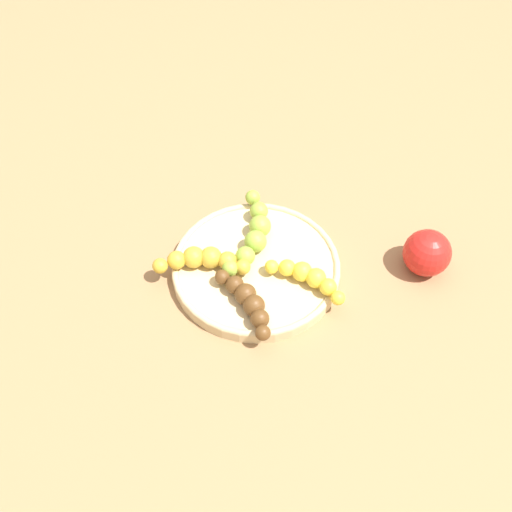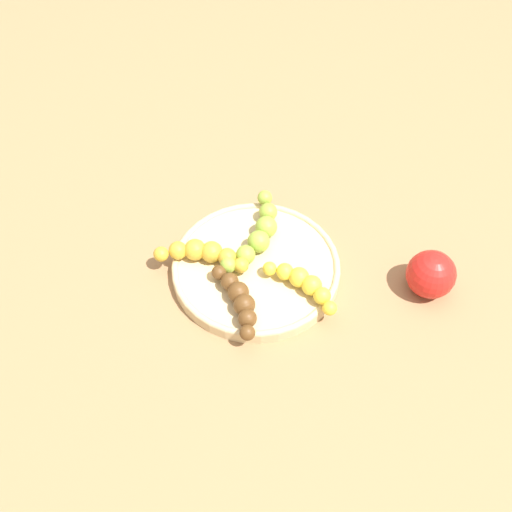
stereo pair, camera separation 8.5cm
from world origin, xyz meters
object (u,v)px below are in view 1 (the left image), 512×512
banana_spotted (202,260)px  banana_overripe (247,301)px  banana_green (253,233)px  fruit_bowl (256,267)px  banana_yellow (308,277)px  apple_red (427,253)px

banana_spotted → banana_overripe: banana_spotted is taller
banana_green → banana_spotted: (-0.02, 0.09, -0.00)m
fruit_bowl → banana_spotted: 0.08m
banana_yellow → banana_overripe: bearing=147.5°
banana_spotted → apple_red: size_ratio=1.87×
banana_yellow → apple_red: bearing=-45.3°
banana_yellow → banana_spotted: size_ratio=0.81×
banana_yellow → banana_overripe: size_ratio=0.83×
banana_green → apple_red: size_ratio=2.03×
banana_spotted → apple_red: (-0.12, -0.32, 0.00)m
fruit_bowl → banana_green: bearing=-18.3°
banana_spotted → apple_red: apple_red is taller
banana_yellow → banana_spotted: bearing=110.2°
banana_green → banana_spotted: size_ratio=1.09×
banana_yellow → banana_spotted: (0.09, 0.13, 0.00)m
banana_green → apple_red: apple_red is taller
banana_spotted → apple_red: 0.34m
fruit_bowl → banana_yellow: (-0.06, -0.05, 0.02)m
banana_green → banana_overripe: banana_green is taller
apple_red → banana_spotted: bearing=69.0°
banana_yellow → banana_spotted: banana_spotted is taller
fruit_bowl → banana_yellow: banana_yellow is taller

